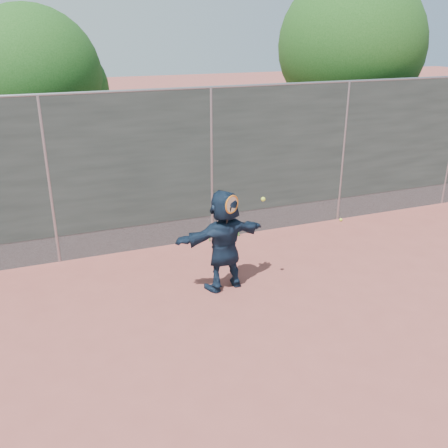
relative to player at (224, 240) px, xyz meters
name	(u,v)px	position (x,y,z in m)	size (l,w,h in m)	color
ground	(295,327)	(0.52, -1.49, -0.84)	(80.00, 80.00, 0.00)	#9E4C42
player	(224,240)	(0.00, 0.00, 0.00)	(1.56, 0.50, 1.68)	#15243A
ball_ground	(341,220)	(3.52, 1.86, -0.81)	(0.07, 0.07, 0.07)	#D3EF35
fence	(211,163)	(0.52, 2.01, 0.74)	(20.00, 0.06, 3.03)	#38423D
swing_action	(235,205)	(0.10, -0.20, 0.65)	(0.68, 0.16, 0.51)	orange
tree_right	(356,50)	(5.21, 4.26, 2.65)	(3.78, 3.60, 5.39)	#382314
tree_left	(40,81)	(-2.33, 5.06, 2.10)	(3.15, 3.00, 4.53)	#382314
weed_clump	(228,232)	(0.82, 1.89, -0.71)	(0.68, 0.07, 0.30)	#387226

